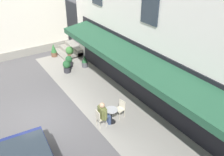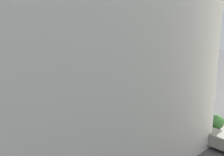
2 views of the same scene
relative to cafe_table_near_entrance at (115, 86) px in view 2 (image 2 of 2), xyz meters
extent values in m
plane|color=#565456|center=(2.12, 2.64, -0.49)|extent=(70.00, 70.00, 0.00)
cube|color=gray|center=(-1.13, -0.76, -0.49)|extent=(20.50, 3.20, 0.01)
cube|color=black|center=(-0.88, -2.33, 1.11)|extent=(16.00, 0.06, 3.20)
cube|color=#235138|center=(-0.88, -1.51, 2.36)|extent=(15.00, 1.70, 0.36)
cube|color=#235138|center=(-0.88, -0.68, 2.13)|extent=(15.00, 0.04, 0.28)
cube|color=#232D38|center=(-8.88, -2.32, 4.71)|extent=(1.10, 0.06, 1.70)
cube|color=#232D38|center=(-4.21, -2.32, 4.71)|extent=(1.10, 0.06, 1.70)
cube|color=#232D38|center=(0.45, -2.32, 4.71)|extent=(1.10, 0.06, 1.70)
cube|color=#232D38|center=(5.12, -2.32, 4.71)|extent=(1.10, 0.06, 1.70)
cylinder|color=black|center=(0.00, 0.00, -0.48)|extent=(0.40, 0.40, 0.03)
cylinder|color=black|center=(0.00, 0.00, -0.13)|extent=(0.06, 0.06, 0.72)
cylinder|color=#B7B7BC|center=(0.00, 0.00, 0.24)|extent=(0.60, 0.60, 0.03)
cylinder|color=beige|center=(-0.15, 0.39, -0.27)|extent=(0.03, 0.03, 0.45)
cylinder|color=beige|center=(0.19, 0.37, -0.27)|extent=(0.03, 0.03, 0.45)
cylinder|color=beige|center=(-0.13, 0.73, -0.27)|extent=(0.03, 0.03, 0.45)
cylinder|color=beige|center=(0.21, 0.71, -0.27)|extent=(0.03, 0.03, 0.45)
cube|color=beige|center=(0.03, 0.55, -0.02)|extent=(0.42, 0.42, 0.04)
cube|color=beige|center=(0.04, 0.73, 0.21)|extent=(0.40, 0.06, 0.42)
cylinder|color=beige|center=(0.23, -0.34, -0.27)|extent=(0.03, 0.03, 0.45)
cylinder|color=beige|center=(-0.10, -0.40, -0.27)|extent=(0.03, 0.03, 0.45)
cylinder|color=beige|center=(0.29, -0.68, -0.27)|extent=(0.03, 0.03, 0.45)
cylinder|color=beige|center=(-0.04, -0.74, -0.27)|extent=(0.03, 0.03, 0.45)
cube|color=beige|center=(0.10, -0.54, -0.02)|extent=(0.46, 0.46, 0.04)
cube|color=beige|center=(0.13, -0.72, 0.21)|extent=(0.40, 0.11, 0.42)
cylinder|color=black|center=(-8.03, -0.22, -0.48)|extent=(0.40, 0.40, 0.03)
cylinder|color=black|center=(-8.03, -0.22, -0.13)|extent=(0.06, 0.06, 0.72)
cylinder|color=#B7B7BC|center=(-8.03, -0.22, 0.24)|extent=(0.60, 0.60, 0.03)
cylinder|color=beige|center=(-8.40, -0.40, -0.27)|extent=(0.03, 0.03, 0.45)
cylinder|color=beige|center=(-8.41, -0.06, -0.27)|extent=(0.03, 0.03, 0.45)
cylinder|color=beige|center=(-8.74, -0.42, -0.27)|extent=(0.03, 0.03, 0.45)
cylinder|color=beige|center=(-8.75, -0.08, -0.27)|extent=(0.03, 0.03, 0.45)
cube|color=beige|center=(-8.58, -0.24, -0.02)|extent=(0.42, 0.42, 0.04)
cube|color=beige|center=(-8.76, -0.25, 0.21)|extent=(0.06, 0.40, 0.42)
cylinder|color=beige|center=(-7.63, -0.08, -0.27)|extent=(0.03, 0.03, 0.45)
cylinder|color=beige|center=(-7.66, -0.42, -0.27)|extent=(0.03, 0.03, 0.45)
cylinder|color=beige|center=(-7.29, -0.11, -0.27)|extent=(0.03, 0.03, 0.45)
cylinder|color=beige|center=(-7.32, -0.45, -0.27)|extent=(0.03, 0.03, 0.45)
cube|color=beige|center=(-7.48, -0.26, -0.02)|extent=(0.43, 0.43, 0.04)
cube|color=beige|center=(-7.30, -0.28, 0.21)|extent=(0.07, 0.40, 0.42)
cylinder|color=navy|center=(-0.08, 0.16, -0.26)|extent=(0.15, 0.15, 0.47)
cylinder|color=navy|center=(-0.07, 0.33, 0.00)|extent=(0.17, 0.34, 0.16)
cylinder|color=navy|center=(0.10, 0.15, -0.26)|extent=(0.15, 0.15, 0.47)
cylinder|color=navy|center=(0.11, 0.32, 0.00)|extent=(0.17, 0.34, 0.16)
cube|color=olive|center=(0.03, 0.49, 0.28)|extent=(0.48, 0.29, 0.56)
sphere|color=tan|center=(0.03, 0.49, 0.69)|extent=(0.25, 0.25, 0.25)
cylinder|color=olive|center=(-0.26, 0.50, 0.26)|extent=(0.10, 0.10, 0.50)
cylinder|color=olive|center=(0.31, 0.47, 0.26)|extent=(0.10, 0.10, 0.50)
cylinder|color=navy|center=(-8.18, -0.31, -0.26)|extent=(0.15, 0.15, 0.47)
cylinder|color=navy|center=(-8.35, -0.32, 0.00)|extent=(0.34, 0.17, 0.16)
cylinder|color=navy|center=(-8.19, -0.13, -0.26)|extent=(0.15, 0.15, 0.47)
cylinder|color=navy|center=(-8.35, -0.14, 0.00)|extent=(0.34, 0.17, 0.16)
cube|color=#28479E|center=(-8.52, -0.24, 0.28)|extent=(0.29, 0.48, 0.57)
sphere|color=tan|center=(-8.52, -0.24, 0.69)|extent=(0.25, 0.25, 0.25)
cylinder|color=#28479E|center=(-8.50, -0.52, 0.26)|extent=(0.10, 0.10, 0.50)
cylinder|color=#28479E|center=(-8.53, 0.05, 0.26)|extent=(0.10, 0.10, 0.50)
cylinder|color=#2D2D33|center=(6.54, -0.76, -0.30)|extent=(0.45, 0.45, 0.39)
sphere|color=#23562D|center=(6.54, -0.76, 0.10)|extent=(0.48, 0.48, 0.48)
cylinder|color=brown|center=(7.82, -1.40, -0.29)|extent=(0.33, 0.33, 0.41)
sphere|color=#3D7A38|center=(7.82, -1.40, 0.16)|extent=(0.57, 0.57, 0.57)
cylinder|color=#2D2D33|center=(5.92, -0.32, -0.31)|extent=(0.46, 0.46, 0.36)
sphere|color=#23562D|center=(5.92, -0.32, 0.09)|extent=(0.52, 0.52, 0.52)
cylinder|color=#4C4C51|center=(5.98, -1.69, -0.31)|extent=(0.43, 0.43, 0.36)
cone|color=#23562D|center=(5.98, -1.69, 0.11)|extent=(0.41, 0.41, 0.49)
cube|color=navy|center=(-1.51, 4.27, 0.08)|extent=(4.43, 2.13, 0.55)
cube|color=#232D38|center=(-1.31, 4.25, 0.60)|extent=(2.53, 1.78, 0.48)
cylinder|color=black|center=(-2.89, 5.18, -0.19)|extent=(0.60, 0.20, 0.60)
cylinder|color=black|center=(-3.02, 3.58, -0.19)|extent=(0.60, 0.20, 0.60)
cylinder|color=black|center=(0.00, 4.95, -0.19)|extent=(0.60, 0.20, 0.60)
cylinder|color=black|center=(-0.13, 3.36, -0.19)|extent=(0.60, 0.20, 0.60)
camera|label=1|loc=(-7.64, 4.97, 7.14)|focal=38.62mm
camera|label=2|loc=(12.07, -10.62, 3.88)|focal=38.87mm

